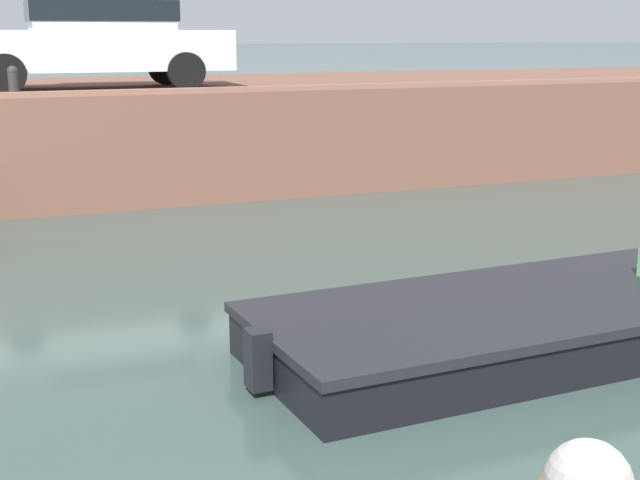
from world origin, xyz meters
name	(u,v)px	position (x,y,z in m)	size (l,w,h in m)	color
ground_plane	(218,323)	(0.00, 5.68, 0.00)	(400.00, 400.00, 0.00)	#384C47
far_quay_wall	(81,134)	(0.00, 14.36, 0.86)	(60.00, 6.00, 1.73)	brown
far_wall_coping	(105,93)	(0.00, 11.48, 1.77)	(60.00, 0.24, 0.08)	#925F4C
motorboat_passing	(605,310)	(3.11, 4.08, 0.22)	(7.22, 2.17, 0.93)	black
car_left_inner_white	(95,36)	(0.15, 13.12, 2.58)	(4.45, 2.03, 1.54)	white
mooring_bollard_mid	(13,80)	(-1.26, 11.61, 1.97)	(0.15, 0.15, 0.45)	#2D2B28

